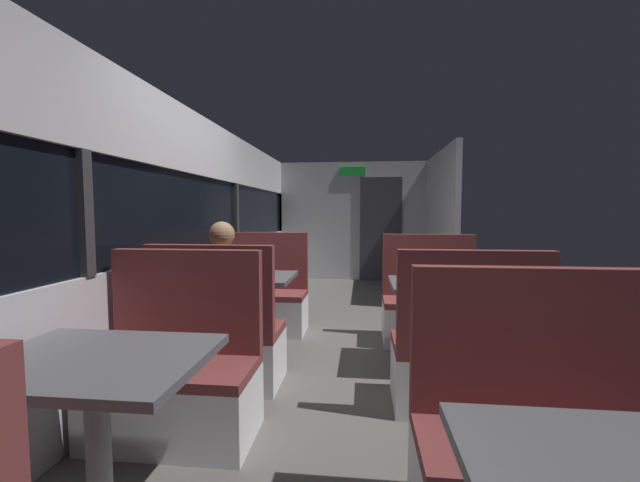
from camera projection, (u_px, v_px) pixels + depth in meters
ground_plane at (340, 357)px, 3.66m from camera, size 3.30×9.20×0.02m
carriage_window_panel_left at (187, 236)px, 3.73m from camera, size 0.09×8.48×2.30m
carriage_end_bulkhead at (355, 222)px, 7.73m from camera, size 2.90×0.11×2.30m
carriage_aisle_panel_right at (440, 223)px, 6.39m from camera, size 0.08×2.40×2.30m
dining_table_near_window at (96, 380)px, 1.63m from camera, size 0.90×0.70×0.74m
bench_near_window_facing_entry at (177, 381)px, 2.35m from camera, size 0.95×0.50×1.10m
dining_table_mid_window at (245, 286)px, 3.71m from camera, size 0.90×0.70×0.74m
bench_mid_window_facing_end at (219, 343)px, 3.04m from camera, size 0.95×0.50×1.10m
bench_mid_window_facing_entry at (264, 302)px, 4.43m from camera, size 0.95×0.50×1.10m
bench_front_aisle_facing_entry at (536, 466)px, 1.56m from camera, size 0.95×0.50×1.10m
dining_table_rear_aisle at (445, 295)px, 3.32m from camera, size 0.90×0.70×0.74m
bench_rear_aisle_facing_end at (465, 362)px, 2.65m from camera, size 0.95×0.50×1.10m
bench_rear_aisle_facing_entry at (430, 310)px, 4.04m from camera, size 0.95×0.50×1.10m
seated_passenger at (222, 314)px, 3.10m from camera, size 0.47×0.55×1.26m
coffee_cup_primary at (440, 278)px, 3.29m from camera, size 0.07×0.07×0.09m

